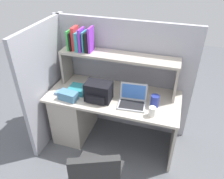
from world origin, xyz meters
name	(u,v)px	position (x,y,z in m)	size (l,w,h in m)	color
ground_plane	(113,139)	(0.00, 0.00, 0.00)	(8.00, 8.00, 0.00)	#595B60
desk	(85,111)	(-0.39, 0.00, 0.40)	(1.60, 0.70, 0.73)	beige
cubicle_partition_rear	(122,77)	(0.00, 0.38, 0.78)	(1.84, 0.05, 1.55)	#9E9EA8
cubicle_partition_left	(49,84)	(-0.85, -0.05, 0.78)	(0.05, 1.06, 1.55)	#9E9EA8
overhead_hutch	(118,62)	(0.00, 0.20, 1.08)	(1.44, 0.28, 0.45)	gray
reference_books_on_shelf	(80,40)	(-0.47, 0.20, 1.31)	(0.29, 0.18, 0.30)	green
laptop	(132,100)	(0.26, -0.09, 0.78)	(0.33, 0.28, 0.22)	#B7BABF
backpack	(98,92)	(-0.14, -0.12, 0.84)	(0.30, 0.22, 0.22)	black
computer_mouse	(59,92)	(-0.66, -0.15, 0.75)	(0.06, 0.10, 0.03)	#7299C6
paper_cup	(152,112)	(0.50, -0.24, 0.78)	(0.08, 0.08, 0.11)	white
tissue_box	(68,96)	(-0.48, -0.23, 0.78)	(0.22, 0.12, 0.10)	teal
snack_canister	(155,101)	(0.50, -0.06, 0.80)	(0.10, 0.10, 0.14)	navy
desk_book_stack	(78,89)	(-0.44, -0.05, 0.76)	(0.22, 0.20, 0.07)	teal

